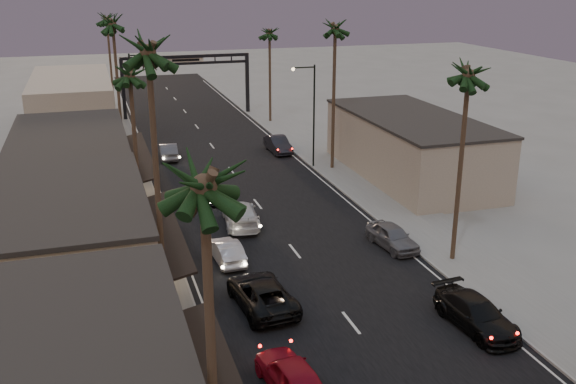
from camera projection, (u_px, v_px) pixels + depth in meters
ground at (248, 192)px, 50.36m from camera, size 200.00×200.00×0.00m
road at (234, 174)px, 54.88m from camera, size 14.00×120.00×0.02m
sidewalk_left at (115, 161)px, 58.52m from camera, size 5.00×92.00×0.12m
sidewalk_right at (312, 145)px, 63.86m from camera, size 5.00×92.00×0.12m
storefront_mid at (68, 248)px, 33.16m from camera, size 8.00×14.00×5.50m
storefront_far at (71, 168)px, 47.71m from camera, size 8.00×16.00×5.00m
storefront_dist at (73, 105)px, 68.35m from camera, size 8.00×20.00×6.00m
building_right at (410, 148)px, 53.49m from camera, size 8.00×18.00×5.00m
arch at (186, 70)px, 75.72m from camera, size 15.20×0.40×7.27m
streetlight_right at (311, 108)px, 55.12m from camera, size 2.13×0.30×9.00m
streetlight_left at (135, 91)px, 62.99m from camera, size 2.13×0.30×9.00m
palm_la at (203, 170)px, 16.23m from camera, size 3.20×3.20×13.20m
palm_lb at (147, 43)px, 27.37m from camera, size 3.20×3.20×15.20m
palm_lc at (129, 69)px, 40.97m from camera, size 3.20×3.20×12.20m
palm_ld at (112, 19)px, 57.53m from camera, size 3.20×3.20×14.20m
palm_ra at (469, 67)px, 34.64m from camera, size 3.20×3.20×13.20m
palm_rb at (335, 23)px, 52.42m from camera, size 3.20×3.20×14.20m
palm_rc at (269, 29)px, 71.13m from camera, size 3.20×3.20×12.20m
palm_far at (106, 16)px, 78.73m from camera, size 3.20×3.20×13.20m
oncoming_red at (292, 375)px, 25.95m from camera, size 2.39×4.72×1.54m
oncoming_pickup at (262, 293)px, 32.64m from camera, size 2.98×5.70×1.53m
oncoming_silver at (227, 251)px, 37.91m from camera, size 1.69×4.15×1.34m
oncoming_white at (240, 214)px, 43.45m from camera, size 2.80×5.63×1.57m
oncoming_dgrey at (214, 192)px, 48.25m from camera, size 1.81×4.00×1.33m
oncoming_grey_far at (168, 151)px, 59.25m from camera, size 1.83×4.51×1.46m
curbside_black at (476, 314)px, 30.72m from camera, size 2.50×5.27×1.49m
curbside_grey at (392, 236)px, 39.86m from camera, size 2.21×4.47×1.47m
curbside_far at (278, 144)px, 61.45m from camera, size 1.75×4.68×1.53m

